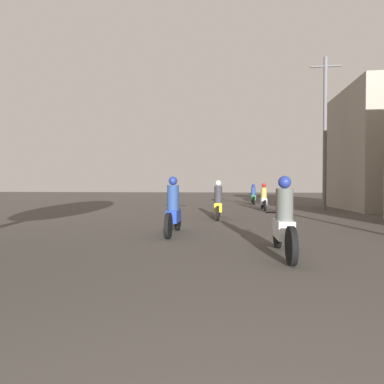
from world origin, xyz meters
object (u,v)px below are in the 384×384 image
Objects in this scene: motorcycle_silver at (264,199)px; utility_pole_far at (325,131)px; motorcycle_blue at (173,211)px; motorcycle_white at (284,224)px; motorcycle_green at (253,196)px; motorcycle_yellow at (218,203)px.

utility_pole_far reaches higher than motorcycle_silver.
motorcycle_blue is at bearing -126.69° from utility_pole_far.
motorcycle_blue is at bearing -107.82° from motorcycle_silver.
motorcycle_white is 1.00× the size of motorcycle_blue.
motorcycle_white is 0.25× the size of utility_pole_far.
utility_pole_far is at bearing 12.31° from motorcycle_silver.
motorcycle_green is at bearing 78.69° from motorcycle_white.
motorcycle_blue is (-2.57, 2.25, 0.02)m from motorcycle_white.
motorcycle_white is 1.03× the size of motorcycle_yellow.
motorcycle_blue is at bearing 130.19° from motorcycle_white.
utility_pole_far is at bearing 61.01° from motorcycle_white.
motorcycle_yellow reaches higher than motorcycle_green.
motorcycle_green is at bearing 77.36° from motorcycle_yellow.
motorcycle_silver is (0.88, 10.88, -0.02)m from motorcycle_white.
motorcycle_silver is 0.97× the size of motorcycle_green.
motorcycle_green is 7.12m from utility_pole_far.
motorcycle_yellow is at bearing 94.37° from motorcycle_white.
utility_pole_far reaches higher than motorcycle_blue.
utility_pole_far is (4.22, 11.37, 3.74)m from motorcycle_white.
motorcycle_white reaches higher than motorcycle_green.
motorcycle_silver is at bearing -171.65° from utility_pole_far.
motorcycle_green is at bearing 95.14° from motorcycle_silver.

